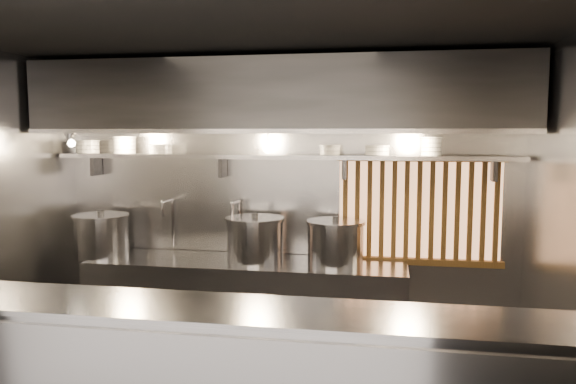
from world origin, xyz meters
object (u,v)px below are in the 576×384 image
(heat_lamp, at_px, (70,137))
(stock_pot_mid, at_px, (255,239))
(pendant_bulb, at_px, (268,148))
(stock_pot_left, at_px, (101,235))
(stock_pot_right, at_px, (336,242))

(heat_lamp, height_order, stock_pot_mid, heat_lamp)
(pendant_bulb, xyz_separation_m, stock_pot_left, (-1.65, -0.11, -0.85))
(heat_lamp, distance_m, stock_pot_mid, 1.96)
(stock_pot_mid, bearing_deg, pendant_bulb, 31.86)
(heat_lamp, bearing_deg, stock_pot_left, 58.40)
(pendant_bulb, height_order, stock_pot_right, pendant_bulb)
(heat_lamp, distance_m, pendant_bulb, 1.83)
(stock_pot_left, height_order, stock_pot_mid, stock_pot_mid)
(stock_pot_mid, relative_size, stock_pot_right, 0.96)
(stock_pot_left, distance_m, stock_pot_mid, 1.54)
(pendant_bulb, relative_size, stock_pot_right, 0.28)
(heat_lamp, xyz_separation_m, stock_pot_left, (0.15, 0.24, -0.96))
(heat_lamp, xyz_separation_m, pendant_bulb, (1.80, 0.35, -0.11))
(stock_pot_left, bearing_deg, pendant_bulb, 3.78)
(heat_lamp, height_order, stock_pot_left, heat_lamp)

